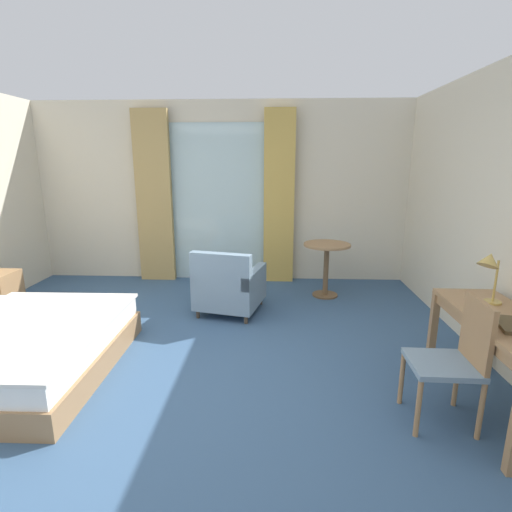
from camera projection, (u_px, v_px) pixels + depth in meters
The scene contains 10 objects.
ground at pixel (176, 387), 3.33m from camera, with size 6.31×6.77×0.10m, color #38567A.
wall_back at pixel (221, 193), 6.03m from camera, with size 5.91×0.12×2.72m, color beige.
balcony_glass_door at pixel (217, 204), 5.99m from camera, with size 1.46×0.02×2.39m, color silver.
curtain_panel_left at pixel (154, 198), 5.92m from camera, with size 0.54×0.10×2.58m, color tan.
curtain_panel_right at pixel (279, 198), 5.83m from camera, with size 0.46×0.10×2.58m, color tan.
writing_desk at pixel (504, 331), 2.80m from camera, with size 0.54×1.35×0.74m.
desk_chair at pixel (456, 356), 2.70m from camera, with size 0.46×0.42×0.93m.
desk_lamp at pixel (490, 265), 2.93m from camera, with size 0.29×0.25×0.47m.
armchair_by_window at pixel (229, 287), 4.77m from camera, with size 0.88×0.91×0.82m.
round_cafe_table at pixel (326, 258), 5.31m from camera, with size 0.63×0.63×0.74m.
Camera 1 is at (0.82, -2.93, 1.83)m, focal length 27.24 mm.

